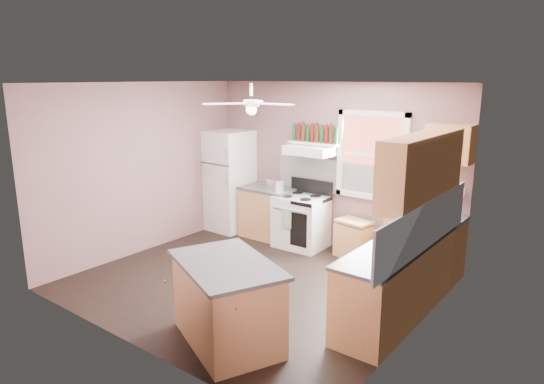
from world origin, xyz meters
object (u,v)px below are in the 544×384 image
Objects in this scene: refrigerator at (228,180)px; island at (227,304)px; toaster at (275,185)px; stove at (301,222)px; cart at (353,241)px.

refrigerator reaches higher than island.
toaster is 0.22× the size of island.
island is (1.06, -2.96, 0.00)m from stove.
cart is at bearing 3.49° from refrigerator.
toaster is 3.40m from island.
cart is (2.57, 0.08, -0.65)m from refrigerator.
cart is at bearing 117.20° from island.
refrigerator reaches higher than cart.
refrigerator is 6.55× the size of toaster.
stove is 1.61× the size of cart.
stove is (1.64, -0.02, -0.49)m from refrigerator.
toaster is 0.33× the size of stove.
island is (1.60, -2.95, -0.56)m from toaster.
toaster is (1.10, -0.03, 0.07)m from refrigerator.
refrigerator reaches higher than toaster.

